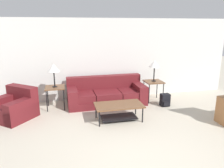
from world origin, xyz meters
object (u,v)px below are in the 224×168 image
object	(u,v)px
couch	(106,94)
side_table_right	(154,83)
table_lamp_right	(155,64)
armchair	(14,108)
side_table_left	(55,89)
table_lamp_left	(54,68)
backpack	(165,100)
coffee_table	(119,108)

from	to	relation	value
couch	side_table_right	world-z (taller)	couch
couch	table_lamp_right	xyz separation A→B (m)	(1.53, -0.09, 0.91)
couch	armchair	xyz separation A→B (m)	(-2.57, -0.57, -0.01)
side_table_left	table_lamp_right	size ratio (longest dim) A/B	0.97
side_table_right	table_lamp_left	world-z (taller)	table_lamp_left
armchair	side_table_right	size ratio (longest dim) A/B	2.00
table_lamp_right	backpack	world-z (taller)	table_lamp_right
side_table_right	coffee_table	bearing A→B (deg)	-140.01
armchair	side_table_left	distance (m)	1.19
couch	table_lamp_right	bearing A→B (deg)	-3.50
table_lamp_right	side_table_right	bearing A→B (deg)	116.57
coffee_table	side_table_right	size ratio (longest dim) A/B	1.87
coffee_table	backpack	distance (m)	1.77
side_table_left	table_lamp_right	world-z (taller)	table_lamp_right
armchair	coffee_table	distance (m)	2.74
side_table_right	table_lamp_left	bearing A→B (deg)	-180.00
couch	table_lamp_left	size ratio (longest dim) A/B	3.56
backpack	table_lamp_right	bearing A→B (deg)	106.96
side_table_right	backpack	xyz separation A→B (m)	(0.16, -0.54, -0.40)
couch	table_lamp_left	distance (m)	1.78
coffee_table	side_table_left	size ratio (longest dim) A/B	1.87
table_lamp_left	table_lamp_right	xyz separation A→B (m)	(3.06, 0.00, 0.00)
armchair	table_lamp_right	world-z (taller)	table_lamp_right
armchair	couch	bearing A→B (deg)	12.62
armchair	table_lamp_left	bearing A→B (deg)	24.81
couch	armchair	bearing A→B (deg)	-167.38
side_table_left	table_lamp_right	distance (m)	3.12
armchair	coffee_table	world-z (taller)	armchair
side_table_left	backpack	world-z (taller)	side_table_left
table_lamp_right	couch	bearing A→B (deg)	176.50
table_lamp_left	backpack	size ratio (longest dim) A/B	1.79
table_lamp_left	table_lamp_right	size ratio (longest dim) A/B	1.00
armchair	side_table_left	world-z (taller)	armchair
armchair	side_table_right	bearing A→B (deg)	6.70
table_lamp_right	backpack	bearing A→B (deg)	-73.04
side_table_right	table_lamp_left	distance (m)	3.12
couch	side_table_left	world-z (taller)	couch
backpack	coffee_table	bearing A→B (deg)	-156.97
couch	coffee_table	xyz separation A→B (m)	(0.07, -1.32, 0.02)
table_lamp_right	coffee_table	bearing A→B (deg)	-140.01
side_table_right	backpack	bearing A→B (deg)	-73.04
table_lamp_right	side_table_left	bearing A→B (deg)	180.00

